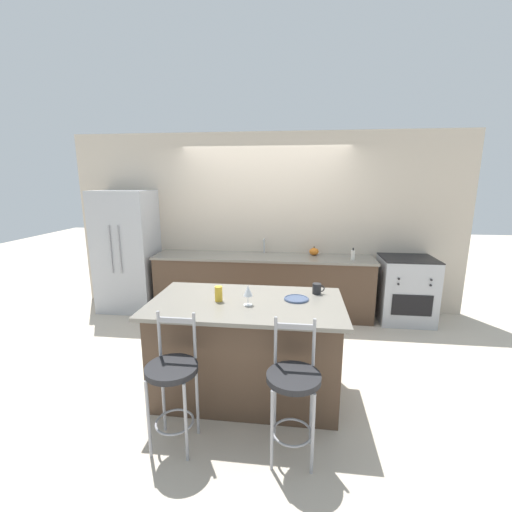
{
  "coord_description": "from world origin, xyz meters",
  "views": [
    {
      "loc": [
        0.51,
        -4.57,
        2.0
      ],
      "look_at": [
        0.02,
        -0.64,
        1.12
      ],
      "focal_mm": 24.0,
      "sensor_mm": 36.0,
      "label": 1
    }
  ],
  "objects_px": {
    "refrigerator": "(127,251)",
    "tumbler_cup": "(219,294)",
    "oven_range": "(405,289)",
    "dinner_plate": "(296,299)",
    "bar_stool_near": "(173,380)",
    "soap_bottle": "(353,255)",
    "coffee_mug": "(317,289)",
    "bar_stool_far": "(293,389)",
    "wine_glass": "(248,291)",
    "pumpkin_decoration": "(314,252)"
  },
  "relations": [
    {
      "from": "dinner_plate",
      "to": "coffee_mug",
      "type": "distance_m",
      "value": 0.28
    },
    {
      "from": "bar_stool_near",
      "to": "coffee_mug",
      "type": "relative_size",
      "value": 8.72
    },
    {
      "from": "refrigerator",
      "to": "bar_stool_near",
      "type": "height_order",
      "value": "refrigerator"
    },
    {
      "from": "refrigerator",
      "to": "pumpkin_decoration",
      "type": "bearing_deg",
      "value": 3.22
    },
    {
      "from": "refrigerator",
      "to": "pumpkin_decoration",
      "type": "relative_size",
      "value": 13.24
    },
    {
      "from": "bar_stool_far",
      "to": "tumbler_cup",
      "type": "bearing_deg",
      "value": 134.48
    },
    {
      "from": "bar_stool_near",
      "to": "soap_bottle",
      "type": "xyz_separation_m",
      "value": [
        1.67,
        2.62,
        0.43
      ]
    },
    {
      "from": "oven_range",
      "to": "dinner_plate",
      "type": "xyz_separation_m",
      "value": [
        -1.56,
        -1.89,
        0.46
      ]
    },
    {
      "from": "oven_range",
      "to": "soap_bottle",
      "type": "relative_size",
      "value": 5.34
    },
    {
      "from": "dinner_plate",
      "to": "wine_glass",
      "type": "height_order",
      "value": "wine_glass"
    },
    {
      "from": "oven_range",
      "to": "soap_bottle",
      "type": "distance_m",
      "value": 0.94
    },
    {
      "from": "tumbler_cup",
      "to": "pumpkin_decoration",
      "type": "bearing_deg",
      "value": 66.32
    },
    {
      "from": "bar_stool_far",
      "to": "bar_stool_near",
      "type": "bearing_deg",
      "value": 179.85
    },
    {
      "from": "bar_stool_near",
      "to": "bar_stool_far",
      "type": "distance_m",
      "value": 0.89
    },
    {
      "from": "pumpkin_decoration",
      "to": "soap_bottle",
      "type": "distance_m",
      "value": 0.59
    },
    {
      "from": "coffee_mug",
      "to": "pumpkin_decoration",
      "type": "relative_size",
      "value": 0.85
    },
    {
      "from": "refrigerator",
      "to": "coffee_mug",
      "type": "relative_size",
      "value": 15.61
    },
    {
      "from": "oven_range",
      "to": "bar_stool_far",
      "type": "xyz_separation_m",
      "value": [
        -1.56,
        -2.73,
        0.08
      ]
    },
    {
      "from": "dinner_plate",
      "to": "soap_bottle",
      "type": "bearing_deg",
      "value": 66.58
    },
    {
      "from": "refrigerator",
      "to": "tumbler_cup",
      "type": "height_order",
      "value": "refrigerator"
    },
    {
      "from": "oven_range",
      "to": "bar_stool_near",
      "type": "relative_size",
      "value": 0.9
    },
    {
      "from": "bar_stool_near",
      "to": "bar_stool_far",
      "type": "relative_size",
      "value": 1.0
    },
    {
      "from": "wine_glass",
      "to": "bar_stool_far",
      "type": "bearing_deg",
      "value": -56.99
    },
    {
      "from": "wine_glass",
      "to": "soap_bottle",
      "type": "bearing_deg",
      "value": 58.77
    },
    {
      "from": "refrigerator",
      "to": "bar_stool_far",
      "type": "distance_m",
      "value": 3.79
    },
    {
      "from": "soap_bottle",
      "to": "refrigerator",
      "type": "bearing_deg",
      "value": 178.32
    },
    {
      "from": "oven_range",
      "to": "soap_bottle",
      "type": "height_order",
      "value": "soap_bottle"
    },
    {
      "from": "bar_stool_far",
      "to": "dinner_plate",
      "type": "xyz_separation_m",
      "value": [
        0.01,
        0.84,
        0.38
      ]
    },
    {
      "from": "coffee_mug",
      "to": "tumbler_cup",
      "type": "distance_m",
      "value": 0.96
    },
    {
      "from": "bar_stool_near",
      "to": "soap_bottle",
      "type": "distance_m",
      "value": 3.14
    },
    {
      "from": "wine_glass",
      "to": "soap_bottle",
      "type": "distance_m",
      "value": 2.31
    },
    {
      "from": "dinner_plate",
      "to": "bar_stool_near",
      "type": "bearing_deg",
      "value": -137.16
    },
    {
      "from": "pumpkin_decoration",
      "to": "soap_bottle",
      "type": "bearing_deg",
      "value": -26.33
    },
    {
      "from": "oven_range",
      "to": "tumbler_cup",
      "type": "height_order",
      "value": "tumbler_cup"
    },
    {
      "from": "dinner_plate",
      "to": "bar_stool_far",
      "type": "bearing_deg",
      "value": -90.42
    },
    {
      "from": "bar_stool_far",
      "to": "coffee_mug",
      "type": "relative_size",
      "value": 8.72
    },
    {
      "from": "bar_stool_near",
      "to": "tumbler_cup",
      "type": "xyz_separation_m",
      "value": [
        0.19,
        0.71,
        0.44
      ]
    },
    {
      "from": "refrigerator",
      "to": "oven_range",
      "type": "xyz_separation_m",
      "value": [
        4.18,
        0.01,
        -0.46
      ]
    },
    {
      "from": "bar_stool_far",
      "to": "wine_glass",
      "type": "distance_m",
      "value": 0.92
    },
    {
      "from": "bar_stool_near",
      "to": "pumpkin_decoration",
      "type": "relative_size",
      "value": 7.4
    },
    {
      "from": "bar_stool_near",
      "to": "wine_glass",
      "type": "height_order",
      "value": "wine_glass"
    },
    {
      "from": "oven_range",
      "to": "coffee_mug",
      "type": "distance_m",
      "value": 2.23
    },
    {
      "from": "refrigerator",
      "to": "oven_range",
      "type": "relative_size",
      "value": 1.98
    },
    {
      "from": "dinner_plate",
      "to": "pumpkin_decoration",
      "type": "height_order",
      "value": "pumpkin_decoration"
    },
    {
      "from": "bar_stool_far",
      "to": "soap_bottle",
      "type": "height_order",
      "value": "soap_bottle"
    },
    {
      "from": "coffee_mug",
      "to": "pumpkin_decoration",
      "type": "bearing_deg",
      "value": 88.44
    },
    {
      "from": "dinner_plate",
      "to": "soap_bottle",
      "type": "distance_m",
      "value": 1.95
    },
    {
      "from": "refrigerator",
      "to": "bar_stool_near",
      "type": "distance_m",
      "value": 3.24
    },
    {
      "from": "wine_glass",
      "to": "dinner_plate",
      "type": "bearing_deg",
      "value": 24.22
    },
    {
      "from": "dinner_plate",
      "to": "wine_glass",
      "type": "relative_size",
      "value": 1.26
    }
  ]
}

